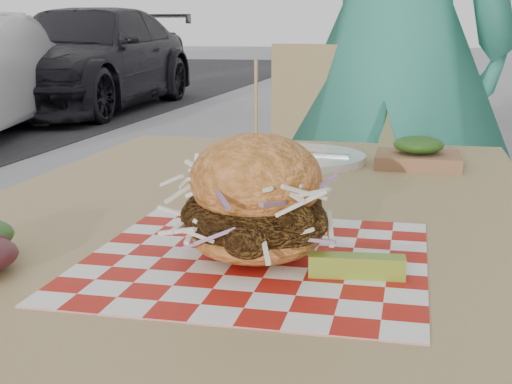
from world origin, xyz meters
TOP-DOWN VIEW (x-y plane):
  - diner at (0.38, 0.92)m, footprint 0.73×0.51m
  - car_dark at (-3.60, 7.21)m, footprint 1.86×4.39m
  - patio_table at (0.23, -0.21)m, footprint 0.80×1.20m
  - patio_chair at (0.27, 0.80)m, footprint 0.54×0.54m
  - paper_liner at (0.29, -0.45)m, footprint 0.36×0.36m
  - sandwich at (0.29, -0.45)m, footprint 0.19×0.19m
  - pickle_spear at (0.40, -0.49)m, footprint 0.10×0.03m
  - place_setting at (0.23, 0.14)m, footprint 0.27×0.27m
  - kraft_tray at (0.46, 0.13)m, footprint 0.15×0.12m

SIDE VIEW (x-z plane):
  - patio_chair at x=0.27m, z-range 0.08..1.03m
  - car_dark at x=-3.60m, z-range 0.00..1.26m
  - patio_table at x=0.23m, z-range 0.30..1.05m
  - paper_liner at x=0.29m, z-range 0.75..0.75m
  - place_setting at x=0.23m, z-range 0.75..0.77m
  - pickle_spear at x=0.40m, z-range 0.75..0.77m
  - kraft_tray at x=0.46m, z-range 0.74..0.80m
  - sandwich at x=0.29m, z-range 0.70..0.92m
  - diner at x=0.38m, z-range 0.00..1.91m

